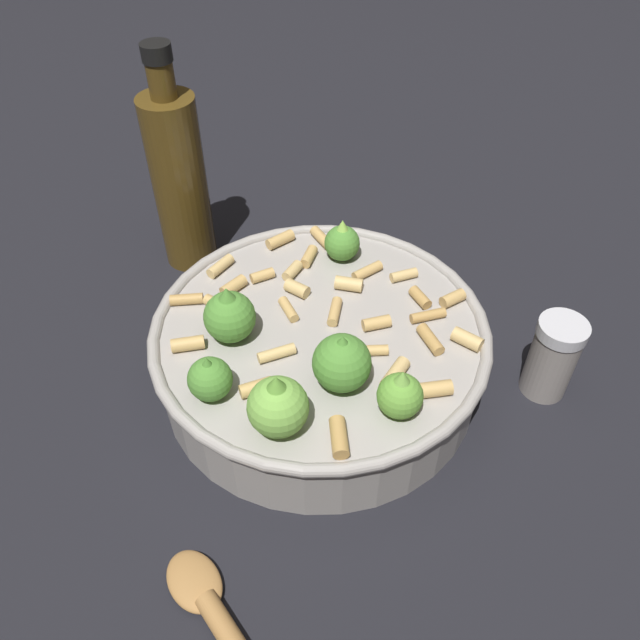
{
  "coord_description": "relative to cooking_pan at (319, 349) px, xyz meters",
  "views": [
    {
      "loc": [
        -0.39,
        0.05,
        0.46
      ],
      "look_at": [
        0.0,
        0.0,
        0.07
      ],
      "focal_mm": 35.52,
      "sensor_mm": 36.0,
      "label": 1
    }
  ],
  "objects": [
    {
      "name": "ground_plane",
      "position": [
        0.0,
        -0.0,
        -0.04
      ],
      "size": [
        2.4,
        2.4,
        0.0
      ],
      "primitive_type": "plane",
      "color": "black"
    },
    {
      "name": "cooking_pan",
      "position": [
        0.0,
        0.0,
        0.0
      ],
      "size": [
        0.3,
        0.3,
        0.12
      ],
      "color": "#9E9993",
      "rests_on": "ground"
    },
    {
      "name": "pepper_shaker",
      "position": [
        -0.04,
        -0.21,
        0.0
      ],
      "size": [
        0.04,
        0.04,
        0.08
      ],
      "color": "gray",
      "rests_on": "ground"
    },
    {
      "name": "olive_oil_bottle",
      "position": [
        0.2,
        0.12,
        0.06
      ],
      "size": [
        0.06,
        0.06,
        0.24
      ],
      "color": "#4C3814",
      "rests_on": "ground"
    }
  ]
}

